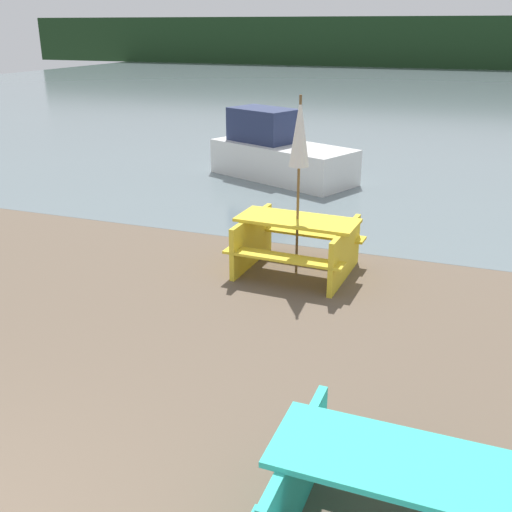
# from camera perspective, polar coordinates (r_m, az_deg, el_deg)

# --- Properties ---
(water) EXTENTS (60.00, 50.00, 0.00)m
(water) POSITION_cam_1_polar(r_m,az_deg,el_deg) (33.96, 15.61, 14.81)
(water) COLOR slate
(water) RESTS_ON ground_plane
(far_treeline) EXTENTS (80.00, 1.60, 4.00)m
(far_treeline) POSITION_cam_1_polar(r_m,az_deg,el_deg) (53.76, 18.09, 18.77)
(far_treeline) COLOR #193319
(far_treeline) RESTS_ON water
(picnic_table_teal) EXTENTS (1.83, 1.41, 0.73)m
(picnic_table_teal) POSITION_cam_1_polar(r_m,az_deg,el_deg) (4.28, 14.33, -21.39)
(picnic_table_teal) COLOR #33B7A8
(picnic_table_teal) RESTS_ON ground_plane
(picnic_table_yellow) EXTENTS (1.73, 1.46, 0.79)m
(picnic_table_yellow) POSITION_cam_1_polar(r_m,az_deg,el_deg) (8.43, 3.92, 1.48)
(picnic_table_yellow) COLOR yellow
(picnic_table_yellow) RESTS_ON ground_plane
(umbrella_white) EXTENTS (0.27, 0.27, 2.46)m
(umbrella_white) POSITION_cam_1_polar(r_m,az_deg,el_deg) (8.05, 4.19, 11.53)
(umbrella_white) COLOR brown
(umbrella_white) RESTS_ON ground_plane
(boat) EXTENTS (3.63, 2.57, 1.53)m
(boat) POSITION_cam_1_polar(r_m,az_deg,el_deg) (13.86, 2.12, 9.76)
(boat) COLOR silver
(boat) RESTS_ON water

